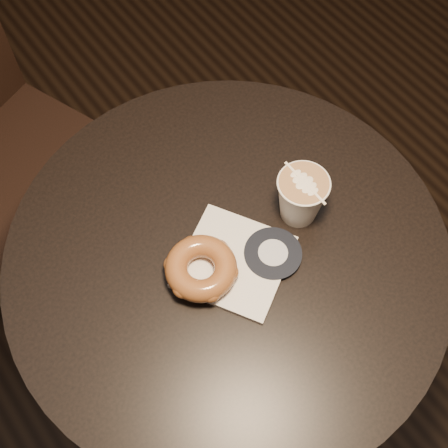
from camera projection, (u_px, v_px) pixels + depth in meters
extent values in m
plane|color=black|center=(226.00, 378.00, 1.63)|extent=(4.50, 4.50, 0.00)
cylinder|color=black|center=(228.00, 257.00, 0.98)|extent=(0.70, 0.70, 0.03)
cylinder|color=black|center=(227.00, 332.00, 1.30)|extent=(0.07, 0.07, 0.70)
cylinder|color=black|center=(226.00, 377.00, 1.62)|extent=(0.44, 0.44, 0.02)
cube|color=black|center=(23.00, 181.00, 1.37)|extent=(0.53, 0.53, 0.04)
cylinder|color=black|center=(58.00, 321.00, 1.46)|extent=(0.04, 0.04, 0.46)
cylinder|color=black|center=(146.00, 211.00, 1.60)|extent=(0.04, 0.04, 0.46)
cylinder|color=black|center=(41.00, 151.00, 1.69)|extent=(0.04, 0.04, 0.46)
cube|color=silver|center=(234.00, 262.00, 0.96)|extent=(0.21, 0.21, 0.01)
torus|color=brown|center=(201.00, 268.00, 0.93)|extent=(0.11, 0.11, 0.04)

